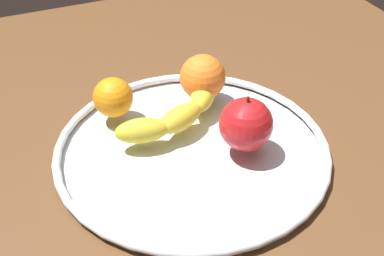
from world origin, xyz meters
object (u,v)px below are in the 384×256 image
Objects in this scene: fruit_bowl at (192,149)px; banana at (178,112)px; apple at (246,124)px; orange_back_left at (203,77)px; orange_center at (113,97)px.

banana is at bearing 87.59° from fruit_bowl.
fruit_bowl is 4.71× the size of apple.
apple is 1.15× the size of orange_back_left.
apple is (6.57, -8.96, 1.99)cm from banana.
orange_back_left reaches higher than banana.
banana is 3.21× the size of orange_center.
apple is at bearing -25.19° from fruit_bowl.
fruit_bowl is 6.37cm from banana.
fruit_bowl is at bearing 154.81° from apple.
orange_back_left is at bearing 58.84° from fruit_bowl.
orange_center is at bearing 134.82° from apple.
banana is at bearing -141.61° from orange_back_left.
banana is (0.24, 5.76, 2.72)cm from fruit_bowl.
fruit_bowl is 14.74cm from orange_center.
apple is at bearing -76.15° from banana.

